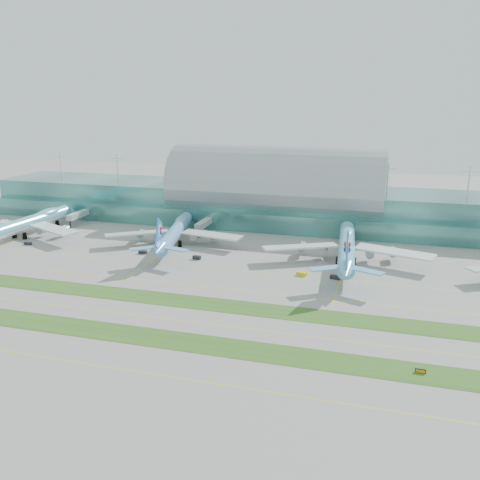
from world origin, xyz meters
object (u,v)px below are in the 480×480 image
(airliner_b, at_px, (175,231))
(terminal, at_px, (276,198))
(airliner_a, at_px, (25,223))
(airliner_c, at_px, (347,246))
(taxiway_sign_east, at_px, (420,371))

(airliner_b, bearing_deg, terminal, 45.89)
(airliner_a, distance_m, airliner_c, 163.08)
(taxiway_sign_east, bearing_deg, airliner_a, 158.29)
(airliner_c, xyz_separation_m, taxiway_sign_east, (28.19, -93.16, -6.53))
(airliner_a, height_order, taxiway_sign_east, airliner_a)
(terminal, bearing_deg, airliner_a, -150.58)
(airliner_a, bearing_deg, airliner_b, 8.33)
(airliner_a, bearing_deg, taxiway_sign_east, -22.37)
(terminal, height_order, airliner_a, terminal)
(terminal, distance_m, airliner_b, 69.96)
(terminal, height_order, airliner_c, terminal)
(airliner_a, relative_size, airliner_b, 1.08)
(airliner_c, bearing_deg, taxiway_sign_east, -77.92)
(terminal, bearing_deg, airliner_c, -54.30)
(terminal, relative_size, airliner_a, 4.14)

